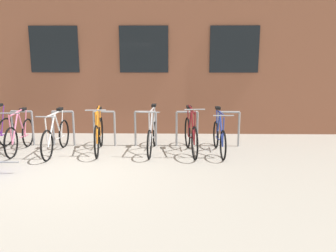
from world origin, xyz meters
name	(u,v)px	position (x,y,z in m)	size (l,w,h in m)	color
ground_plane	(70,171)	(0.00, 0.00, 0.00)	(42.00, 42.00, 0.00)	#9E998E
storefront_building	(116,37)	(0.00, 6.02, 2.70)	(28.00, 5.69, 5.41)	brown
bike_rack	(104,125)	(0.33, 1.90, 0.52)	(6.55, 0.05, 0.87)	gray
bicycle_orange	(99,135)	(0.29, 1.40, 0.40)	(0.44, 1.72, 1.07)	black
bicycle_blue	(219,137)	(3.04, 1.33, 0.37)	(0.44, 1.63, 1.03)	black
bicycle_silver	(152,135)	(1.52, 1.41, 0.38)	(0.44, 1.74, 1.07)	black
bicycle_pink	(20,135)	(-1.51, 1.34, 0.38)	(0.44, 1.67, 1.01)	black
bicycle_white	(56,137)	(-0.65, 1.24, 0.38)	(0.44, 1.77, 1.00)	black
bicycle_maroon	(191,135)	(2.40, 1.35, 0.40)	(0.44, 1.73, 1.10)	black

